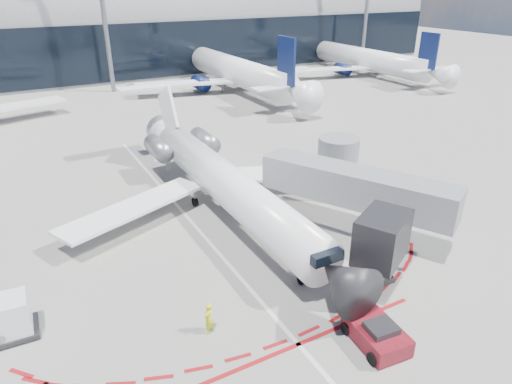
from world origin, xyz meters
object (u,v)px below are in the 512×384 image
pushback_tug (376,333)px  ramp_worker (209,318)px  regional_jet (220,178)px  uld_container (10,318)px

pushback_tug → ramp_worker: 8.12m
regional_jet → ramp_worker: 13.62m
regional_jet → uld_container: regional_jet is taller
pushback_tug → ramp_worker: size_ratio=2.90×
regional_jet → ramp_worker: (-6.22, -12.01, -1.63)m
uld_container → ramp_worker: bearing=-25.0°
regional_jet → ramp_worker: size_ratio=17.04×
pushback_tug → regional_jet: bearing=97.3°
pushback_tug → uld_container: size_ratio=2.16×
ramp_worker → regional_jet: bearing=-154.5°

